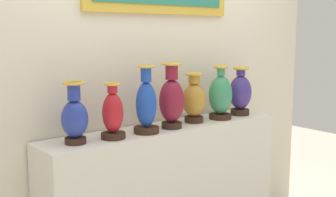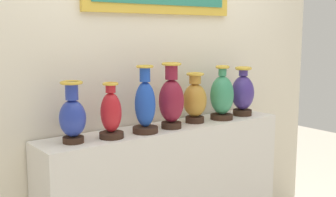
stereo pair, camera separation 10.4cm
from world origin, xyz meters
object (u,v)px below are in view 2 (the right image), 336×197
(vase_jade, at_px, (222,96))
(vase_sapphire, at_px, (145,105))
(vase_burgundy, at_px, (171,100))
(vase_indigo, at_px, (243,93))
(vase_cobalt, at_px, (73,116))
(vase_ochre, at_px, (195,100))
(vase_crimson, at_px, (111,114))

(vase_jade, bearing_deg, vase_sapphire, -178.51)
(vase_burgundy, distance_m, vase_indigo, 0.69)
(vase_cobalt, height_order, vase_sapphire, vase_sapphire)
(vase_cobalt, relative_size, vase_indigo, 0.96)
(vase_sapphire, height_order, vase_burgundy, vase_burgundy)
(vase_jade, bearing_deg, vase_cobalt, 178.81)
(vase_cobalt, xyz_separation_m, vase_sapphire, (0.46, -0.04, 0.02))
(vase_ochre, bearing_deg, vase_cobalt, -179.49)
(vase_ochre, xyz_separation_m, vase_jade, (0.23, -0.03, 0.01))
(vase_ochre, bearing_deg, vase_crimson, -176.48)
(vase_crimson, relative_size, vase_jade, 0.85)
(vase_sapphire, xyz_separation_m, vase_indigo, (0.90, 0.03, -0.00))
(vase_sapphire, height_order, vase_ochre, vase_sapphire)
(vase_sapphire, distance_m, vase_burgundy, 0.21)
(vase_cobalt, height_order, vase_burgundy, vase_burgundy)
(vase_crimson, relative_size, vase_ochre, 0.96)
(vase_crimson, bearing_deg, vase_cobalt, 171.51)
(vase_crimson, xyz_separation_m, vase_burgundy, (0.44, -0.00, 0.05))
(vase_sapphire, distance_m, vase_ochre, 0.45)
(vase_cobalt, distance_m, vase_burgundy, 0.67)
(vase_crimson, height_order, vase_ochre, vase_ochre)
(vase_crimson, bearing_deg, vase_burgundy, -0.10)
(vase_sapphire, distance_m, vase_jade, 0.67)
(vase_crimson, distance_m, vase_sapphire, 0.24)
(vase_indigo, bearing_deg, vase_sapphire, -178.02)
(vase_cobalt, xyz_separation_m, vase_burgundy, (0.67, -0.03, 0.04))
(vase_cobalt, distance_m, vase_indigo, 1.36)
(vase_cobalt, relative_size, vase_jade, 0.91)
(vase_burgundy, bearing_deg, vase_indigo, 2.04)
(vase_crimson, relative_size, vase_indigo, 0.90)
(vase_burgundy, relative_size, vase_indigo, 1.17)
(vase_indigo, bearing_deg, vase_jade, -176.58)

